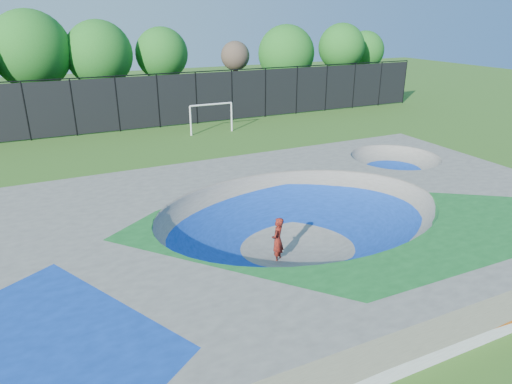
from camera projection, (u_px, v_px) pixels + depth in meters
ground at (300, 243)px, 17.29m from camera, size 120.00×120.00×0.00m
skate_deck at (301, 225)px, 17.01m from camera, size 22.00×14.00×1.50m
skater at (278, 240)px, 15.70m from camera, size 0.72×0.71×1.67m
skateboard at (277, 261)px, 16.00m from camera, size 0.66×0.74×0.05m
soccer_goal at (211, 113)px, 32.73m from camera, size 3.26×0.12×2.15m
fence at (158, 100)px, 34.18m from camera, size 48.09×0.09×4.04m
treeline at (77, 55)px, 35.70m from camera, size 52.32×6.88×8.54m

